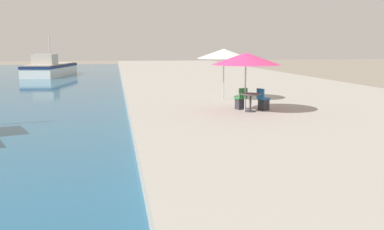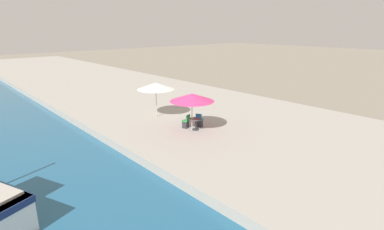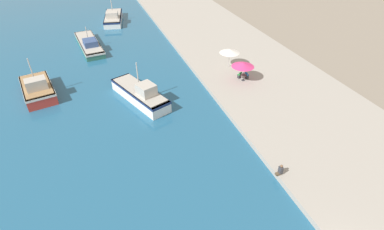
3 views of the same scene
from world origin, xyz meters
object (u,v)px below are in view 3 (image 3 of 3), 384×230
object	(u,v)px
cafe_chair_left	(239,76)
person_at_quay	(280,170)
fishing_boat_far	(89,44)
fishing_boat_mid	(38,89)
fishing_boat_distant	(113,18)
cafe_umbrella_pink	(243,65)
cafe_umbrella_white	(230,51)
cafe_table	(244,77)
fishing_boat_near	(140,94)
cafe_chair_right	(247,76)

from	to	relation	value
cafe_chair_left	person_at_quay	xyz separation A→B (m)	(-4.43, -15.94, 0.12)
cafe_chair_left	person_at_quay	distance (m)	16.54
fishing_boat_far	person_at_quay	bearing A→B (deg)	-76.23
fishing_boat_mid	fishing_boat_distant	distance (m)	27.33
fishing_boat_distant	cafe_umbrella_pink	xyz separation A→B (m)	(11.88, -30.05, 1.83)
fishing_boat_distant	cafe_umbrella_white	bearing A→B (deg)	-54.73
fishing_boat_mid	fishing_boat_far	size ratio (longest dim) A/B	0.66
fishing_boat_mid	cafe_umbrella_white	distance (m)	24.01
cafe_table	fishing_boat_near	bearing A→B (deg)	178.17
cafe_umbrella_white	cafe_umbrella_pink	bearing A→B (deg)	-91.55
fishing_boat_near	fishing_boat_mid	size ratio (longest dim) A/B	1.25
cafe_umbrella_pink	fishing_boat_near	bearing A→B (deg)	178.67
fishing_boat_mid	cafe_umbrella_pink	world-z (taller)	fishing_boat_mid
cafe_chair_left	fishing_boat_far	bearing A→B (deg)	117.70
fishing_boat_far	person_at_quay	size ratio (longest dim) A/B	10.93
cafe_chair_right	person_at_quay	distance (m)	16.43
fishing_boat_near	person_at_quay	size ratio (longest dim) A/B	9.03
fishing_boat_far	cafe_umbrella_pink	world-z (taller)	fishing_boat_far
cafe_chair_left	cafe_chair_right	size ratio (longest dim) A/B	1.00
fishing_boat_far	cafe_chair_left	xyz separation A→B (m)	(17.14, -17.71, 0.16)
fishing_boat_near	cafe_chair_left	xyz separation A→B (m)	(12.68, 0.28, -0.11)
fishing_boat_near	fishing_boat_distant	xyz separation A→B (m)	(0.82, 29.75, -0.13)
cafe_umbrella_pink	person_at_quay	world-z (taller)	cafe_umbrella_pink
fishing_boat_near	fishing_boat_mid	bearing A→B (deg)	133.66
cafe_umbrella_pink	cafe_chair_left	xyz separation A→B (m)	(-0.01, 0.58, -1.81)
fishing_boat_far	cafe_chair_left	size ratio (longest dim) A/B	12.04
fishing_boat_distant	cafe_chair_left	bearing A→B (deg)	-57.49
cafe_umbrella_pink	cafe_chair_left	distance (m)	1.90
cafe_umbrella_white	person_at_quay	bearing A→B (deg)	-103.25
fishing_boat_near	cafe_table	size ratio (longest dim) A/B	11.31
fishing_boat_near	fishing_boat_distant	bearing A→B (deg)	67.03
cafe_table	person_at_quay	world-z (taller)	person_at_quay
person_at_quay	fishing_boat_mid	bearing A→B (deg)	132.90
cafe_umbrella_pink	cafe_table	world-z (taller)	cafe_umbrella_pink
fishing_boat_near	cafe_chair_left	bearing A→B (deg)	-20.13
fishing_boat_mid	cafe_umbrella_pink	distance (m)	24.47
fishing_boat_far	cafe_umbrella_white	size ratio (longest dim) A/B	4.10
fishing_boat_near	fishing_boat_distant	distance (m)	29.76
fishing_boat_distant	cafe_chair_right	xyz separation A→B (m)	(12.73, -29.86, 0.02)
cafe_chair_right	cafe_umbrella_white	bearing A→B (deg)	165.72
fishing_boat_far	person_at_quay	distance (m)	35.97
fishing_boat_far	cafe_table	bearing A→B (deg)	-53.62
fishing_boat_mid	cafe_chair_right	size ratio (longest dim) A/B	7.94
fishing_boat_mid	cafe_chair_left	distance (m)	24.27
fishing_boat_near	fishing_boat_distant	world-z (taller)	fishing_boat_near
cafe_umbrella_pink	cafe_umbrella_white	distance (m)	3.98
fishing_boat_distant	cafe_chair_left	xyz separation A→B (m)	(11.87, -29.47, 0.02)
cafe_umbrella_pink	cafe_umbrella_white	xyz separation A→B (m)	(0.11, 3.98, 0.13)
cafe_table	person_at_quay	distance (m)	15.93
fishing_boat_far	cafe_umbrella_white	world-z (taller)	fishing_boat_far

